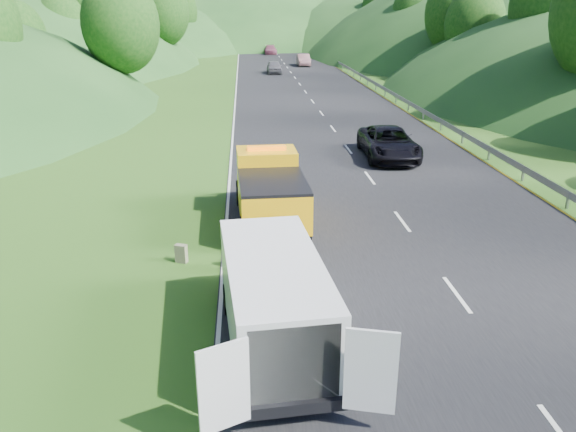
{
  "coord_description": "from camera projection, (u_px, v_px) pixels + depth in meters",
  "views": [
    {
      "loc": [
        -3.06,
        -16.2,
        7.94
      ],
      "look_at": [
        -1.7,
        1.53,
        1.3
      ],
      "focal_mm": 35.0,
      "sensor_mm": 36.0,
      "label": 1
    }
  ],
  "objects": [
    {
      "name": "dist_car_c",
      "position": [
        271.0,
        54.0,
        100.1
      ],
      "size": [
        2.11,
        5.19,
        1.51
      ],
      "primitive_type": "imported",
      "color": "#864358",
      "rests_on": "ground"
    },
    {
      "name": "white_van",
      "position": [
        273.0,
        296.0,
        13.57
      ],
      "size": [
        3.74,
        7.06,
        2.43
      ],
      "rotation": [
        0.0,
        0.0,
        0.09
      ],
      "color": "black",
      "rests_on": "ground"
    },
    {
      "name": "road_surface",
      "position": [
        306.0,
        92.0,
        55.7
      ],
      "size": [
        14.0,
        200.0,
        0.02
      ],
      "primitive_type": "cube",
      "color": "black",
      "rests_on": "ground"
    },
    {
      "name": "tree_line_right",
      "position": [
        437.0,
        69.0,
        75.82
      ],
      "size": [
        14.0,
        140.0,
        14.0
      ],
      "primitive_type": null,
      "color": "#2F5619",
      "rests_on": "ground"
    },
    {
      "name": "woman",
      "position": [
        255.0,
        273.0,
        17.83
      ],
      "size": [
        0.57,
        0.7,
        1.7
      ],
      "primitive_type": "imported",
      "rotation": [
        0.0,
        0.0,
        1.36
      ],
      "color": "silver",
      "rests_on": "ground"
    },
    {
      "name": "tow_truck",
      "position": [
        270.0,
        189.0,
        21.62
      ],
      "size": [
        2.69,
        6.52,
        2.76
      ],
      "rotation": [
        0.0,
        0.0,
        0.04
      ],
      "color": "black",
      "rests_on": "ground"
    },
    {
      "name": "worker",
      "position": [
        324.0,
        367.0,
        13.18
      ],
      "size": [
        1.25,
        0.88,
        1.75
      ],
      "primitive_type": "imported",
      "rotation": [
        0.0,
        0.0,
        -0.22
      ],
      "color": "black",
      "rests_on": "ground"
    },
    {
      "name": "dist_car_a",
      "position": [
        274.0,
        73.0,
        71.42
      ],
      "size": [
        1.84,
        4.56,
        1.55
      ],
      "primitive_type": "imported",
      "color": "#57555B",
      "rests_on": "ground"
    },
    {
      "name": "hills_backdrop",
      "position": [
        280.0,
        40.0,
        144.41
      ],
      "size": [
        201.0,
        288.6,
        44.0
      ],
      "primitive_type": null,
      "color": "#2D5B23",
      "rests_on": "ground"
    },
    {
      "name": "spare_tire",
      "position": [
        311.0,
        401.0,
        12.03
      ],
      "size": [
        0.61,
        0.61,
        0.2
      ],
      "primitive_type": "cylinder",
      "color": "black",
      "rests_on": "ground"
    },
    {
      "name": "child",
      "position": [
        282.0,
        272.0,
        17.92
      ],
      "size": [
        0.63,
        0.62,
        1.02
      ],
      "primitive_type": "imported",
      "rotation": [
        0.0,
        0.0,
        -0.71
      ],
      "color": "tan",
      "rests_on": "ground"
    },
    {
      "name": "guardrail",
      "position": [
        355.0,
        77.0,
        67.9
      ],
      "size": [
        0.06,
        140.0,
        1.52
      ],
      "primitive_type": "cube",
      "color": "gray",
      "rests_on": "ground"
    },
    {
      "name": "suitcase",
      "position": [
        181.0,
        253.0,
        18.49
      ],
      "size": [
        0.44,
        0.34,
        0.62
      ],
      "primitive_type": "cube",
      "rotation": [
        0.0,
        0.0,
        -0.38
      ],
      "color": "#69684E",
      "rests_on": "ground"
    },
    {
      "name": "ground",
      "position": [
        344.0,
        269.0,
        18.12
      ],
      "size": [
        320.0,
        320.0,
        0.0
      ],
      "primitive_type": "plane",
      "color": "#38661E",
      "rests_on": "ground"
    },
    {
      "name": "dist_car_b",
      "position": [
        303.0,
        66.0,
        80.54
      ],
      "size": [
        1.69,
        4.86,
        1.6
      ],
      "primitive_type": "imported",
      "color": "#754E52",
      "rests_on": "ground"
    },
    {
      "name": "dist_car_d",
      "position": [
        268.0,
        47.0,
        117.13
      ],
      "size": [
        1.84,
        4.56,
        1.55
      ],
      "primitive_type": "imported",
      "color": "#5A5760",
      "rests_on": "ground"
    },
    {
      "name": "passing_suv",
      "position": [
        388.0,
        158.0,
        31.44
      ],
      "size": [
        2.97,
        6.09,
        1.67
      ],
      "primitive_type": "imported",
      "rotation": [
        0.0,
        0.0,
        -0.03
      ],
      "color": "black",
      "rests_on": "ground"
    },
    {
      "name": "tree_line_left",
      "position": [
        121.0,
        72.0,
        72.81
      ],
      "size": [
        14.0,
        140.0,
        14.0
      ],
      "primitive_type": null,
      "color": "#2F5619",
      "rests_on": "ground"
    }
  ]
}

